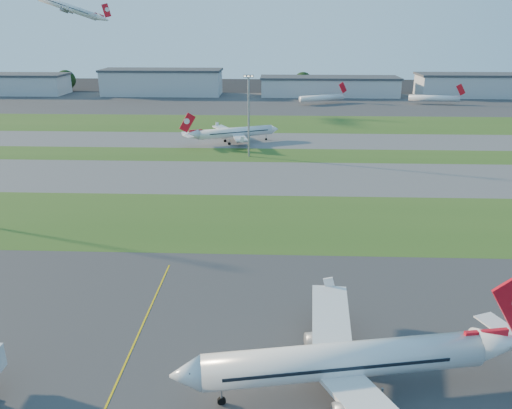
{
  "coord_description": "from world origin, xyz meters",
  "views": [
    {
      "loc": [
        23.62,
        -48.94,
        40.44
      ],
      "look_at": [
        19.92,
        43.2,
        7.0
      ],
      "focal_mm": 35.0,
      "sensor_mm": 36.0,
      "label": 1
    }
  ],
  "objects_px": {
    "mini_jet_far": "(434,98)",
    "light_mast_centre": "(249,111)",
    "airliner_taxiing": "(235,133)",
    "airliner_parked": "(346,361)",
    "mini_jet_near": "(322,98)"
  },
  "relations": [
    {
      "from": "airliner_parked",
      "to": "mini_jet_near",
      "type": "xyz_separation_m",
      "value": [
        16.09,
        223.71,
        -1.1
      ]
    },
    {
      "from": "light_mast_centre",
      "to": "airliner_parked",
      "type": "bearing_deg",
      "value": -81.16
    },
    {
      "from": "mini_jet_near",
      "to": "mini_jet_far",
      "type": "bearing_deg",
      "value": -24.62
    },
    {
      "from": "mini_jet_near",
      "to": "light_mast_centre",
      "type": "distance_m",
      "value": 119.61
    },
    {
      "from": "airliner_taxiing",
      "to": "light_mast_centre",
      "type": "bearing_deg",
      "value": 83.73
    },
    {
      "from": "airliner_parked",
      "to": "airliner_taxiing",
      "type": "distance_m",
      "value": 130.84
    },
    {
      "from": "airliner_taxiing",
      "to": "light_mast_centre",
      "type": "xyz_separation_m",
      "value": [
        6.15,
        -19.41,
        11.07
      ]
    },
    {
      "from": "airliner_parked",
      "to": "mini_jet_near",
      "type": "bearing_deg",
      "value": 75.58
    },
    {
      "from": "mini_jet_far",
      "to": "light_mast_centre",
      "type": "relative_size",
      "value": 1.11
    },
    {
      "from": "airliner_parked",
      "to": "mini_jet_far",
      "type": "distance_m",
      "value": 237.35
    },
    {
      "from": "airliner_taxiing",
      "to": "mini_jet_near",
      "type": "bearing_deg",
      "value": -136.31
    },
    {
      "from": "mini_jet_near",
      "to": "mini_jet_far",
      "type": "xyz_separation_m",
      "value": [
        59.77,
        1.19,
        0.0
      ]
    },
    {
      "from": "airliner_taxiing",
      "to": "mini_jet_far",
      "type": "height_order",
      "value": "airliner_taxiing"
    },
    {
      "from": "airliner_parked",
      "to": "mini_jet_far",
      "type": "bearing_deg",
      "value": 61.06
    },
    {
      "from": "airliner_parked",
      "to": "airliner_taxiing",
      "type": "xyz_separation_m",
      "value": [
        -23.16,
        128.77,
        -0.63
      ]
    }
  ]
}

